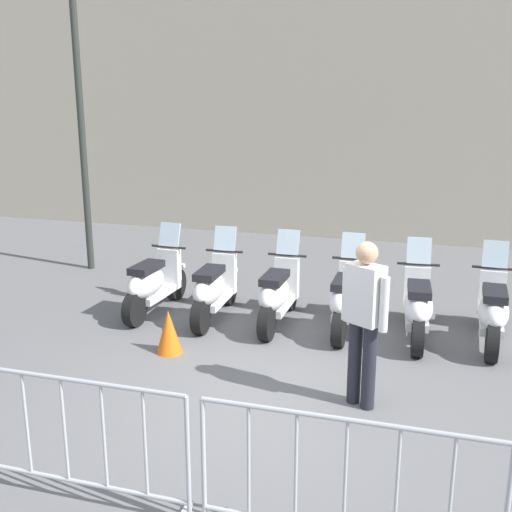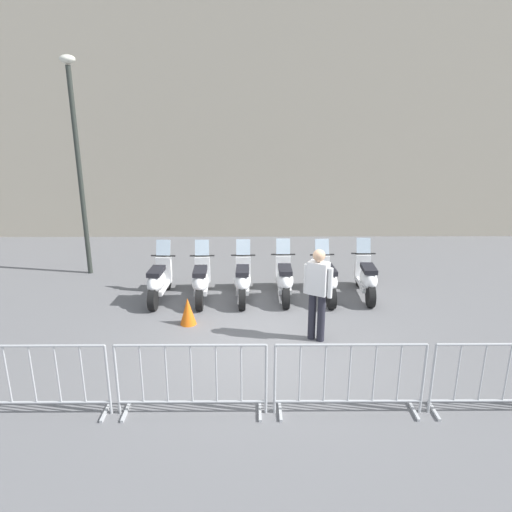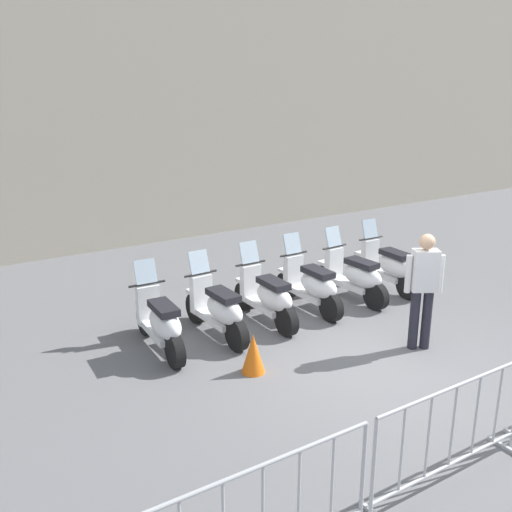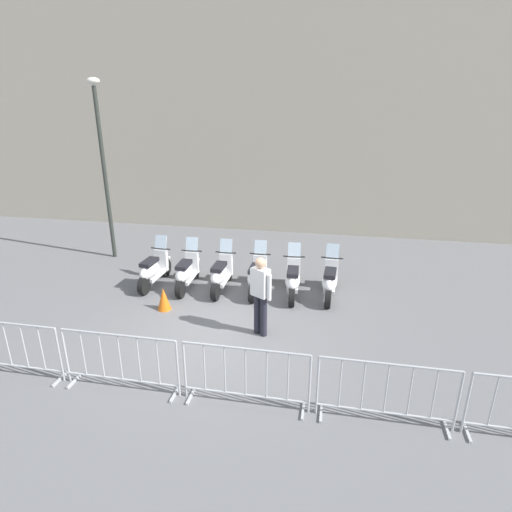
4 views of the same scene
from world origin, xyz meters
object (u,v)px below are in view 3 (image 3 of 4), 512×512
(motorcycle_5, at_px, (388,266))
(officer_near_row_end, at_px, (423,285))
(motorcycle_0, at_px, (160,322))
(motorcycle_4, at_px, (354,276))
(motorcycle_2, at_px, (267,297))
(motorcycle_3, at_px, (311,285))
(motorcycle_1, at_px, (218,309))
(traffic_cone, at_px, (253,353))
(barrier_segment_2, at_px, (452,435))

(motorcycle_5, height_order, officer_near_row_end, officer_near_row_end)
(motorcycle_0, relative_size, motorcycle_4, 1.00)
(motorcycle_5, bearing_deg, motorcycle_2, -178.69)
(motorcycle_4, bearing_deg, motorcycle_3, 177.17)
(motorcycle_2, bearing_deg, motorcycle_1, -179.03)
(motorcycle_1, xyz_separation_m, traffic_cone, (-0.16, -1.23, -0.18))
(motorcycle_2, relative_size, motorcycle_5, 1.00)
(officer_near_row_end, xyz_separation_m, traffic_cone, (-2.43, 0.72, -0.71))
(motorcycle_1, bearing_deg, traffic_cone, -97.36)
(motorcycle_0, distance_m, motorcycle_5, 4.62)
(motorcycle_0, bearing_deg, motorcycle_4, -0.13)
(traffic_cone, bearing_deg, motorcycle_3, 32.63)
(traffic_cone, bearing_deg, motorcycle_2, 49.00)
(motorcycle_0, xyz_separation_m, barrier_segment_2, (1.16, -4.13, 0.07))
(motorcycle_3, xyz_separation_m, barrier_segment_2, (-1.62, -4.17, 0.07))
(motorcycle_0, height_order, traffic_cone, motorcycle_0)
(motorcycle_2, relative_size, officer_near_row_end, 1.00)
(barrier_segment_2, distance_m, officer_near_row_end, 3.01)
(motorcycle_0, xyz_separation_m, motorcycle_2, (1.85, -0.00, 0.00))
(barrier_segment_2, bearing_deg, motorcycle_2, 80.48)
(officer_near_row_end, height_order, traffic_cone, officer_near_row_end)
(officer_near_row_end, distance_m, traffic_cone, 2.63)
(motorcycle_2, height_order, barrier_segment_2, motorcycle_2)
(motorcycle_0, distance_m, motorcycle_3, 2.78)
(motorcycle_1, relative_size, motorcycle_4, 1.00)
(motorcycle_2, xyz_separation_m, motorcycle_3, (0.93, 0.04, 0.00))
(motorcycle_3, bearing_deg, motorcycle_0, -179.23)
(motorcycle_4, relative_size, traffic_cone, 3.14)
(motorcycle_1, bearing_deg, motorcycle_4, 0.24)
(barrier_segment_2, bearing_deg, motorcycle_5, 50.45)
(motorcycle_4, bearing_deg, barrier_segment_2, -121.68)
(motorcycle_4, bearing_deg, motorcycle_2, 179.87)
(motorcycle_2, bearing_deg, motorcycle_5, 1.31)
(motorcycle_3, xyz_separation_m, traffic_cone, (-2.00, -1.28, -0.18))
(motorcycle_2, bearing_deg, barrier_segment_2, -99.52)
(motorcycle_5, xyz_separation_m, traffic_cone, (-3.85, -1.31, -0.18))
(motorcycle_0, relative_size, barrier_segment_2, 0.83)
(motorcycle_1, relative_size, traffic_cone, 3.13)
(motorcycle_3, bearing_deg, motorcycle_5, 0.67)
(motorcycle_0, bearing_deg, motorcycle_1, -1.24)
(motorcycle_3, relative_size, officer_near_row_end, 1.00)
(motorcycle_2, distance_m, motorcycle_4, 1.85)
(motorcycle_0, relative_size, motorcycle_3, 1.00)
(barrier_segment_2, xyz_separation_m, officer_near_row_end, (2.04, 2.17, 0.46))
(barrier_segment_2, height_order, officer_near_row_end, officer_near_row_end)
(motorcycle_0, xyz_separation_m, motorcycle_5, (4.62, 0.06, 0.00))
(barrier_segment_2, bearing_deg, motorcycle_3, 68.80)
(motorcycle_0, distance_m, barrier_segment_2, 4.29)
(motorcycle_4, relative_size, motorcycle_5, 1.00)
(motorcycle_3, xyz_separation_m, motorcycle_5, (1.84, 0.02, 0.00))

